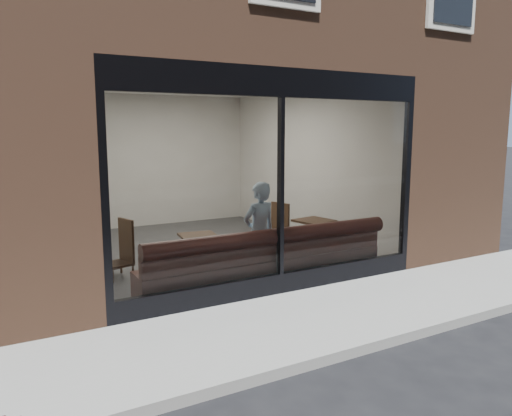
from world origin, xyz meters
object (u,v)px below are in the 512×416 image
cafe_table_left (198,236)px  cafe_chair_right (273,240)px  cafe_table_right (314,221)px  cafe_chair_left (117,264)px  banquette (266,272)px  person (259,233)px

cafe_table_left → cafe_chair_right: cafe_table_left is taller
cafe_chair_right → cafe_table_right: bearing=92.0°
cafe_table_left → cafe_table_right: 2.32m
cafe_table_left → cafe_chair_left: bearing=142.7°
cafe_table_left → cafe_chair_right: (2.04, 1.10, -0.50)m
banquette → person: bearing=94.2°
person → cafe_chair_left: (-1.87, 1.32, -0.55)m
cafe_table_right → cafe_table_left: bearing=-176.2°
banquette → cafe_table_right: cafe_table_right is taller
person → cafe_chair_left: size_ratio=3.84×
person → cafe_chair_right: (1.24, 1.60, -0.55)m
cafe_chair_left → cafe_table_right: bearing=153.1°
person → cafe_chair_left: bearing=-42.9°
cafe_table_right → cafe_chair_right: size_ratio=1.29×
cafe_table_right → cafe_chair_right: (-0.27, 0.94, -0.50)m
banquette → cafe_table_left: bearing=140.1°
banquette → cafe_chair_right: 2.16m
banquette → cafe_table_left: cafe_table_left is taller
person → cafe_table_left: size_ratio=2.89×
cafe_table_right → cafe_chair_left: size_ratio=1.45×
banquette → cafe_chair_left: bearing=141.5°
banquette → cafe_table_right: (1.50, 0.83, 0.52)m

